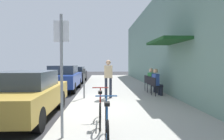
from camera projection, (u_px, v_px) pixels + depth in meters
name	position (u px, v px, depth m)	size (l,w,h in m)	color
ground_plane	(67.00, 110.00, 7.44)	(60.00, 60.00, 0.00)	#2D2D30
sidewalk_slab	(124.00, 98.00, 9.54)	(4.50, 32.00, 0.12)	#9E9B93
building_facade	(176.00, 37.00, 9.54)	(1.40, 32.00, 5.75)	gray
parked_car_0	(26.00, 94.00, 6.38)	(1.80, 4.40, 1.44)	#A58433
parked_car_1	(63.00, 78.00, 12.54)	(1.80, 4.40, 1.52)	navy
parked_car_2	(75.00, 74.00, 17.89)	(1.80, 4.40, 1.33)	black
parking_meter	(84.00, 81.00, 9.18)	(0.12, 0.10, 1.32)	slate
street_sign	(62.00, 66.00, 4.33)	(0.32, 0.06, 2.60)	gray
bicycle_0	(107.00, 128.00, 3.93)	(0.46, 1.71, 0.90)	black
bicycle_1	(100.00, 110.00, 5.35)	(0.46, 1.71, 0.90)	black
cafe_chair_0	(156.00, 85.00, 9.89)	(0.54, 0.54, 0.87)	black
seated_patron_0	(157.00, 81.00, 9.90)	(0.50, 0.45, 1.29)	#232838
cafe_chair_1	(151.00, 83.00, 10.79)	(0.54, 0.54, 0.87)	black
seated_patron_1	(152.00, 80.00, 10.80)	(0.50, 0.45, 1.29)	#232838
cafe_chair_2	(148.00, 82.00, 11.48)	(0.50, 0.50, 0.87)	black
pedestrian_standing	(108.00, 76.00, 9.20)	(0.36, 0.22, 1.70)	#232838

